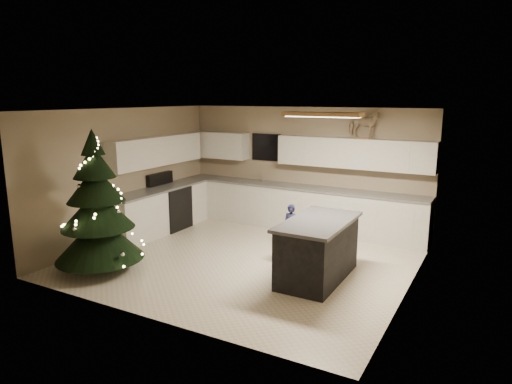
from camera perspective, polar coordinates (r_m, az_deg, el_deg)
ground_plane at (r=8.14m, az=-1.20°, el=-8.40°), size 5.50×5.50×0.00m
room_shell at (r=7.70m, az=-1.10°, el=3.89°), size 5.52×5.02×2.61m
cabinetry at (r=9.74m, az=-1.02°, el=-0.35°), size 5.50×3.20×2.00m
island at (r=7.24m, az=7.73°, el=-7.10°), size 0.90×1.70×0.95m
bar_stool at (r=7.89m, az=3.94°, el=-5.76°), size 0.30×0.30×0.58m
christmas_tree at (r=7.79m, az=-19.20°, el=-2.61°), size 1.46×1.41×2.33m
toddler at (r=8.54m, az=4.38°, el=-4.41°), size 0.32×0.21×0.86m
rocking_horse at (r=9.29m, az=13.33°, el=8.27°), size 0.64×0.30×0.55m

